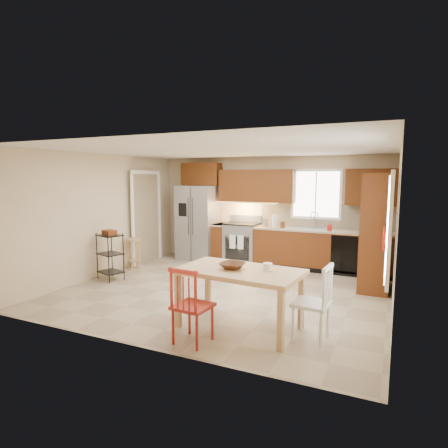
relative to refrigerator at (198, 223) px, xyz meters
name	(u,v)px	position (x,y,z in m)	size (l,w,h in m)	color
floor	(225,290)	(1.70, -2.12, -0.91)	(5.50, 5.50, 0.00)	tan
ceiling	(225,150)	(1.70, -2.12, 1.59)	(5.50, 5.00, 0.02)	silver
wall_back	(269,210)	(1.70, 0.38, 0.34)	(5.50, 0.02, 2.50)	#CCB793
wall_front	(136,245)	(1.70, -4.62, 0.34)	(5.50, 0.02, 2.50)	#CCB793
wall_left	(104,215)	(-1.05, -2.12, 0.34)	(0.02, 5.00, 2.50)	#CCB793
wall_right	(396,231)	(4.45, -2.12, 0.34)	(0.02, 5.00, 2.50)	#CCB793
refrigerator	(198,223)	(0.00, 0.00, 0.00)	(0.92, 0.75, 1.82)	gray
range_stove	(242,243)	(1.15, 0.06, -0.45)	(0.76, 0.63, 0.92)	gray
base_cabinet_narrow	(221,242)	(0.60, 0.08, -0.46)	(0.30, 0.60, 0.90)	#5C2E10
base_cabinet_run	(321,250)	(2.99, 0.08, -0.46)	(2.92, 0.60, 0.90)	#5C2E10
dishwasher	(346,255)	(3.55, -0.22, -0.46)	(0.60, 0.02, 0.78)	black
backsplash	(324,216)	(2.99, 0.36, 0.27)	(2.92, 0.03, 0.55)	beige
upper_over_fridge	(202,174)	(0.00, 0.20, 1.19)	(1.00, 0.35, 0.55)	#54250E
upper_left_block	(257,186)	(1.45, 0.20, 0.92)	(1.80, 0.35, 0.75)	#54250E
upper_right_block	(371,187)	(3.95, 0.20, 0.92)	(1.00, 0.35, 0.75)	#54250E
window_back	(316,194)	(2.80, 0.35, 0.74)	(1.12, 0.04, 1.12)	white
sink	(312,231)	(2.80, 0.08, -0.05)	(0.62, 0.46, 0.16)	gray
undercab_glow	(244,202)	(1.15, 0.17, 0.52)	(1.60, 0.30, 0.01)	#FFBF66
soap_bottle	(330,226)	(3.18, -0.02, 0.09)	(0.09, 0.09, 0.19)	red
paper_towel	(274,221)	(1.95, 0.03, 0.13)	(0.12, 0.12, 0.28)	white
canister_steel	(266,223)	(1.75, 0.03, 0.08)	(0.11, 0.11, 0.18)	gray
canister_wood	(283,225)	(2.15, 0.00, 0.06)	(0.10, 0.10, 0.14)	#4F2715
pantry	(376,232)	(4.13, -0.93, 0.14)	(0.50, 0.95, 2.10)	#5C2E10
fire_extinguisher	(387,239)	(4.33, -1.98, 0.19)	(0.12, 0.12, 0.36)	red
window_right	(390,227)	(4.38, -3.27, 0.54)	(0.04, 1.02, 1.32)	white
doorway	(146,218)	(-0.97, -0.82, 0.14)	(0.04, 0.95, 2.10)	#8C7A59
dining_table	(239,299)	(2.58, -3.58, -0.51)	(1.63, 0.92, 0.80)	tan
chair_red	(193,305)	(2.23, -4.23, -0.43)	(0.45, 0.45, 0.96)	maroon
chair_white	(311,302)	(3.53, -3.53, -0.43)	(0.45, 0.45, 0.96)	white
table_bowl	(232,269)	(2.47, -3.58, -0.10)	(0.33, 0.33, 0.08)	#4F2715
table_jar	(268,268)	(2.93, -3.48, -0.07)	(0.13, 0.13, 0.15)	white
bar_stool	(134,254)	(-0.80, -1.52, -0.57)	(0.33, 0.33, 0.68)	tan
utility_cart	(110,256)	(-0.66, -2.43, -0.44)	(0.47, 0.37, 0.94)	black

